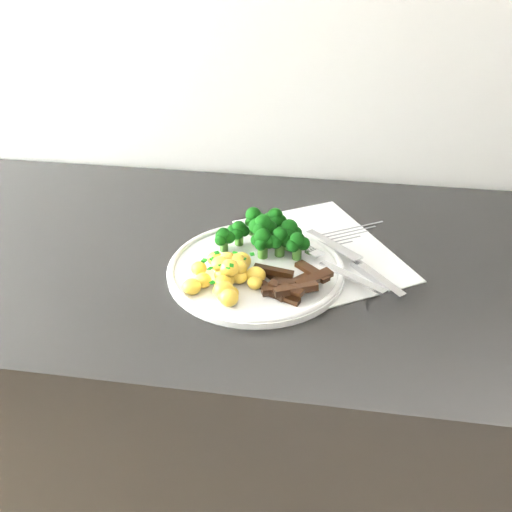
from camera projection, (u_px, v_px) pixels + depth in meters
name	position (u px, v px, depth m)	size (l,w,h in m)	color
counter	(319.00, 455.00, 1.10)	(2.40, 0.60, 0.90)	black
recipe_paper	(321.00, 249.00, 0.90)	(0.31, 0.34, 0.00)	white
plate	(256.00, 269.00, 0.84)	(0.26, 0.26, 0.02)	white
broccoli	(267.00, 231.00, 0.86)	(0.15, 0.09, 0.06)	#315E1C
potatoes	(228.00, 276.00, 0.79)	(0.11, 0.12, 0.04)	#FFD250
beef_strips	(289.00, 283.00, 0.79)	(0.12, 0.09, 0.02)	black
fork	(339.00, 269.00, 0.82)	(0.14, 0.13, 0.02)	silver
knife	(364.00, 269.00, 0.84)	(0.16, 0.16, 0.02)	silver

